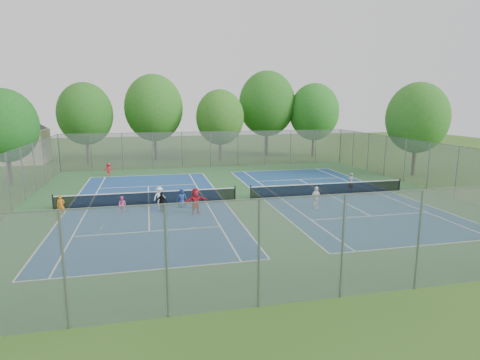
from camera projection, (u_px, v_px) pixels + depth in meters
name	position (u px, v px, depth m)	size (l,w,h in m)	color
ground	(243.00, 199.00, 30.46)	(120.00, 120.00, 0.00)	#30561B
court_pad	(243.00, 199.00, 30.46)	(32.00, 32.00, 0.01)	#2A592E
court_left	(149.00, 204.00, 28.93)	(10.97, 23.77, 0.01)	navy
court_right	(328.00, 194.00, 31.99)	(10.97, 23.77, 0.01)	navy
net_left	(148.00, 198.00, 28.85)	(12.87, 0.10, 0.91)	black
net_right	(328.00, 189.00, 31.91)	(12.87, 0.10, 0.91)	black
fence_north	(211.00, 149.00, 45.39)	(32.00, 0.10, 4.00)	gray
fence_south	(343.00, 247.00, 14.77)	(32.00, 0.10, 4.00)	gray
fence_west	(9.00, 183.00, 26.58)	(32.00, 0.10, 4.00)	gray
fence_east	(428.00, 166.00, 33.58)	(32.00, 0.10, 4.00)	gray
house	(18.00, 128.00, 47.82)	(11.03, 11.03, 7.30)	#B7A88C
tree_nw	(85.00, 114.00, 47.33)	(6.40, 6.40, 9.58)	#443326
tree_nl	(154.00, 108.00, 49.91)	(7.20, 7.20, 10.69)	#443326
tree_nc	(220.00, 117.00, 49.97)	(6.00, 6.00, 8.85)	#443326
tree_nr	(267.00, 104.00, 54.06)	(7.60, 7.60, 11.42)	#443326
tree_ne	(314.00, 112.00, 53.66)	(6.60, 6.60, 9.77)	#443326
tree_side_w	(5.00, 126.00, 34.88)	(5.60, 5.60, 8.47)	#443326
tree_side_e	(417.00, 118.00, 39.27)	(6.00, 6.00, 9.20)	#443326
ball_crate	(154.00, 209.00, 27.21)	(0.35, 0.35, 0.30)	blue
ball_hopper	(194.00, 204.00, 27.80)	(0.29, 0.29, 0.58)	green
student_a	(61.00, 205.00, 25.96)	(0.49, 0.32, 1.34)	#CA6C13
student_b	(122.00, 205.00, 26.51)	(0.56, 0.43, 1.15)	pink
student_c	(159.00, 196.00, 28.39)	(0.90, 0.52, 1.39)	silver
student_d	(161.00, 202.00, 26.93)	(0.78, 0.32, 1.33)	black
student_e	(182.00, 198.00, 27.89)	(0.67, 0.44, 1.38)	navy
student_f	(196.00, 201.00, 26.22)	(1.63, 0.52, 1.76)	#B11923
child_far_baseline	(109.00, 169.00, 39.90)	(0.86, 0.49, 1.33)	red
instructor	(351.00, 182.00, 33.13)	(0.56, 0.37, 1.53)	gray
teen_court_b	(316.00, 198.00, 27.63)	(0.92, 0.38, 1.57)	white
tennis_ball_0	(165.00, 226.00, 23.82)	(0.07, 0.07, 0.07)	#CFEF37
tennis_ball_1	(137.00, 211.00, 27.11)	(0.07, 0.07, 0.07)	#CDDE33
tennis_ball_2	(193.00, 228.00, 23.46)	(0.07, 0.07, 0.07)	yellow
tennis_ball_3	(205.00, 220.00, 24.99)	(0.07, 0.07, 0.07)	#DAEF37
tennis_ball_4	(151.00, 222.00, 24.56)	(0.07, 0.07, 0.07)	#F0F238
tennis_ball_5	(96.00, 233.00, 22.45)	(0.07, 0.07, 0.07)	#C5E635
tennis_ball_6	(201.00, 209.00, 27.60)	(0.07, 0.07, 0.07)	#CED932
tennis_ball_7	(101.00, 229.00, 23.24)	(0.07, 0.07, 0.07)	#CCE835
tennis_ball_8	(80.00, 218.00, 25.29)	(0.07, 0.07, 0.07)	#F0F238
tennis_ball_9	(150.00, 225.00, 23.99)	(0.07, 0.07, 0.07)	#B3CB2F
tennis_ball_10	(93.00, 213.00, 26.59)	(0.07, 0.07, 0.07)	#BED130
tennis_ball_11	(102.00, 227.00, 23.53)	(0.07, 0.07, 0.07)	#EAF438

